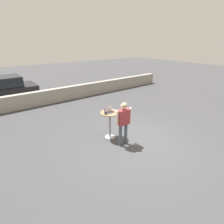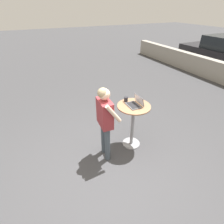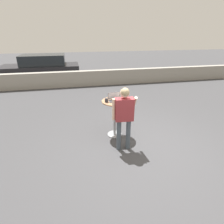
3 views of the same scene
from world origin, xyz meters
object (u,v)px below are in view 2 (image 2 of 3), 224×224
object	(u,v)px
cafe_table	(133,119)
standing_person	(105,116)
laptop	(135,103)
coffee_mug	(126,99)

from	to	relation	value
cafe_table	standing_person	distance (m)	0.74
laptop	cafe_table	bearing A→B (deg)	-90.92
laptop	coffee_mug	world-z (taller)	laptop
laptop	standing_person	world-z (taller)	standing_person
cafe_table	coffee_mug	size ratio (longest dim) A/B	8.63
coffee_mug	standing_person	bearing A→B (deg)	-64.53
laptop	coffee_mug	size ratio (longest dim) A/B	2.71
laptop	coffee_mug	bearing A→B (deg)	-160.46
coffee_mug	standing_person	size ratio (longest dim) A/B	0.08
cafe_table	laptop	size ratio (longest dim) A/B	3.18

